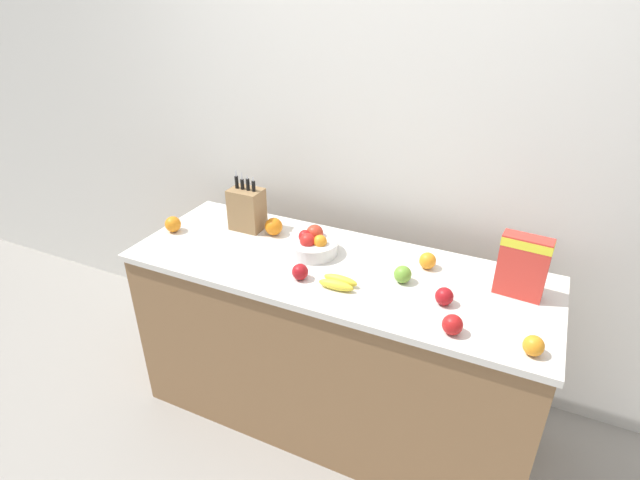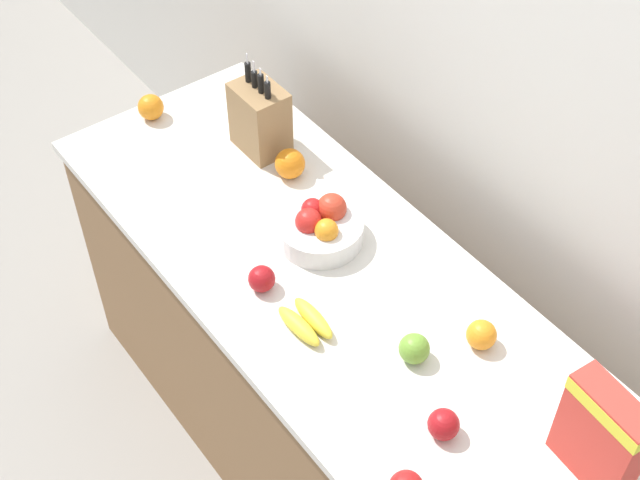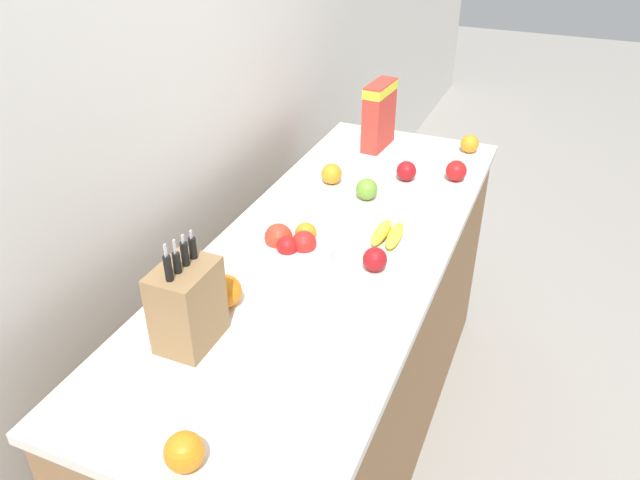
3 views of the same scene
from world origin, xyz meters
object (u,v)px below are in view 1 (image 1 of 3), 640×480
(apple_middle, at_px, (403,274))
(apple_rear, at_px, (452,325))
(apple_near_bananas, at_px, (444,296))
(orange_mid_right, at_px, (173,224))
(cereal_box, at_px, (523,264))
(knife_block, at_px, (247,209))
(banana_bunch, at_px, (338,283))
(fruit_bowl, at_px, (312,244))
(orange_by_cereal, at_px, (274,227))
(orange_front_left, at_px, (534,346))
(orange_back_center, at_px, (428,261))
(apple_front, at_px, (300,272))

(apple_middle, relative_size, apple_rear, 0.99)
(apple_near_bananas, xyz_separation_m, orange_mid_right, (-1.38, 0.04, 0.00))
(cereal_box, bearing_deg, apple_middle, -161.89)
(knife_block, bearing_deg, apple_rear, -19.76)
(knife_block, bearing_deg, banana_bunch, -25.47)
(cereal_box, bearing_deg, orange_mid_right, -170.24)
(cereal_box, bearing_deg, fruit_bowl, -172.62)
(fruit_bowl, distance_m, orange_by_cereal, 0.27)
(orange_front_left, xyz_separation_m, orange_back_center, (-0.47, 0.40, 0.00))
(apple_middle, xyz_separation_m, orange_by_cereal, (-0.71, 0.15, 0.01))
(banana_bunch, relative_size, apple_rear, 2.05)
(orange_mid_right, bearing_deg, fruit_bowl, 8.10)
(apple_middle, relative_size, orange_by_cereal, 0.85)
(apple_front, relative_size, orange_front_left, 0.98)
(cereal_box, xyz_separation_m, fruit_bowl, (-0.90, -0.04, -0.10))
(banana_bunch, relative_size, apple_near_bananas, 2.15)
(cereal_box, bearing_deg, apple_front, -157.74)
(fruit_bowl, height_order, orange_by_cereal, fruit_bowl)
(apple_front, height_order, orange_mid_right, orange_mid_right)
(cereal_box, bearing_deg, orange_by_cereal, -177.31)
(apple_near_bananas, bearing_deg, apple_rear, -68.01)
(orange_back_center, bearing_deg, orange_front_left, -40.64)
(orange_front_left, bearing_deg, cereal_box, 103.84)
(apple_middle, height_order, orange_by_cereal, orange_by_cereal)
(orange_front_left, distance_m, orange_back_center, 0.62)
(apple_middle, bearing_deg, orange_mid_right, -178.07)
(fruit_bowl, distance_m, banana_bunch, 0.31)
(cereal_box, bearing_deg, apple_near_bananas, -138.29)
(apple_middle, xyz_separation_m, apple_near_bananas, (0.19, -0.08, -0.00))
(orange_mid_right, distance_m, orange_by_cereal, 0.51)
(cereal_box, relative_size, banana_bunch, 1.70)
(fruit_bowl, xyz_separation_m, orange_by_cereal, (-0.25, 0.08, -0.00))
(fruit_bowl, bearing_deg, banana_bunch, -43.63)
(apple_rear, xyz_separation_m, orange_by_cereal, (-0.97, 0.40, 0.01))
(fruit_bowl, distance_m, apple_rear, 0.78)
(apple_rear, distance_m, orange_by_cereal, 1.05)
(cereal_box, distance_m, orange_front_left, 0.38)
(apple_rear, bearing_deg, fruit_bowl, 156.19)
(banana_bunch, xyz_separation_m, apple_front, (-0.17, -0.01, 0.01))
(apple_near_bananas, bearing_deg, apple_front, -172.51)
(knife_block, bearing_deg, orange_back_center, 0.26)
(knife_block, relative_size, orange_mid_right, 3.80)
(apple_near_bananas, relative_size, orange_front_left, 1.00)
(banana_bunch, height_order, apple_near_bananas, apple_near_bananas)
(cereal_box, bearing_deg, orange_front_left, -71.57)
(fruit_bowl, bearing_deg, orange_mid_right, -171.90)
(knife_block, distance_m, apple_front, 0.56)
(apple_rear, xyz_separation_m, orange_mid_right, (-1.44, 0.21, 0.00))
(orange_by_cereal, bearing_deg, banana_bunch, -31.73)
(cereal_box, xyz_separation_m, apple_middle, (-0.45, -0.11, -0.11))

